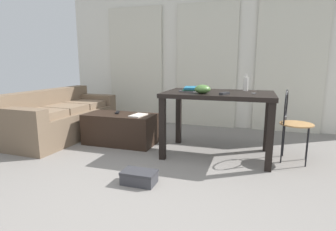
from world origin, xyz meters
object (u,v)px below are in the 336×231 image
tv_remote_on_table (225,93)px  book_stack (190,89)px  wire_chair (291,117)px  bottle_near (246,84)px  tv_remote_primary (117,112)px  couch (61,118)px  shoebox (139,177)px  coffee_table (120,129)px  bowl (203,89)px  scissors (254,93)px  magazine (138,115)px  craft_table (218,101)px

tv_remote_on_table → book_stack: bearing=174.2°
wire_chair → bottle_near: bearing=159.4°
tv_remote_primary → book_stack: bearing=-27.0°
couch → shoebox: (1.82, -1.16, -0.23)m
coffee_table → bowl: 1.40m
tv_remote_primary → scissors: bearing=-26.9°
couch → magazine: (1.33, -0.07, 0.14)m
shoebox → bottle_near: bearing=55.9°
book_stack → tv_remote_on_table: bearing=-28.9°
book_stack → craft_table: bearing=-3.1°
couch → tv_remote_on_table: (2.50, -0.32, 0.51)m
couch → tv_remote_primary: bearing=1.6°
coffee_table → bowl: size_ratio=5.41×
book_stack → magazine: (-0.72, 0.00, -0.38)m
craft_table → book_stack: (-0.35, 0.02, 0.14)m
couch → scissors: (2.82, -0.14, 0.50)m
coffee_table → tv_remote_primary: tv_remote_primary is taller
wire_chair → bowl: (-1.00, -0.28, 0.32)m
bottle_near → book_stack: 0.70m
shoebox → wire_chair: bearing=38.1°
bowl → wire_chair: bearing=15.4°
book_stack → wire_chair: bearing=2.0°
scissors → tv_remote_primary: 1.90m
coffee_table → magazine: size_ratio=3.80×
book_stack → coffee_table: bearing=177.6°
scissors → bottle_near: bearing=109.7°
tv_remote_on_table → tv_remote_primary: 1.62m
couch → book_stack: size_ratio=5.59×
tv_remote_on_table → scissors: bearing=53.2°
couch → craft_table: 2.44m
coffee_table → couch: bearing=178.3°
shoebox → couch: bearing=147.5°
book_stack → magazine: 0.82m
craft_table → shoebox: bearing=-119.2°
coffee_table → shoebox: (0.79, -1.13, -0.15)m
coffee_table → book_stack: bearing=-2.4°
book_stack → tv_remote_primary: bearing=174.8°
coffee_table → craft_table: 1.46m
tv_remote_on_table → shoebox: bearing=-106.4°
book_stack → tv_remote_on_table: size_ratio=2.03×
bottle_near → tv_remote_on_table: bearing=-113.0°
bottle_near → book_stack: bearing=-159.8°
wire_chair → tv_remote_on_table: 0.85m
craft_table → bottle_near: size_ratio=6.11×
couch → bottle_near: size_ratio=8.57×
coffee_table → tv_remote_on_table: (1.48, -0.29, 0.59)m
bottle_near → scissors: 0.34m
wire_chair → bottle_near: 0.67m
couch → coffee_table: 1.03m
couch → coffee_table: couch is taller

